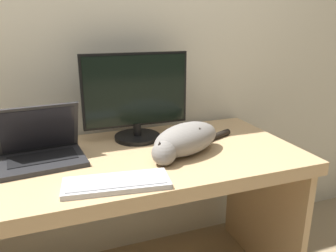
{
  "coord_description": "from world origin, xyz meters",
  "views": [
    {
      "loc": [
        -0.22,
        -0.96,
        1.34
      ],
      "look_at": [
        0.26,
        0.33,
        0.91
      ],
      "focal_mm": 35.0,
      "sensor_mm": 36.0,
      "label": 1
    }
  ],
  "objects_px": {
    "monitor": "(136,99)",
    "laptop": "(42,151)",
    "external_keyboard": "(117,183)",
    "cat": "(185,139)"
  },
  "relations": [
    {
      "from": "external_keyboard",
      "to": "cat",
      "type": "xyz_separation_m",
      "value": [
        0.35,
        0.19,
        0.06
      ]
    },
    {
      "from": "laptop",
      "to": "cat",
      "type": "relative_size",
      "value": 0.7
    },
    {
      "from": "monitor",
      "to": "external_keyboard",
      "type": "xyz_separation_m",
      "value": [
        -0.2,
        -0.47,
        -0.2
      ]
    },
    {
      "from": "laptop",
      "to": "external_keyboard",
      "type": "distance_m",
      "value": 0.41
    },
    {
      "from": "monitor",
      "to": "external_keyboard",
      "type": "height_order",
      "value": "monitor"
    },
    {
      "from": "monitor",
      "to": "laptop",
      "type": "bearing_deg",
      "value": -162.82
    },
    {
      "from": "cat",
      "to": "laptop",
      "type": "bearing_deg",
      "value": 144.03
    },
    {
      "from": "monitor",
      "to": "external_keyboard",
      "type": "distance_m",
      "value": 0.55
    },
    {
      "from": "monitor",
      "to": "cat",
      "type": "distance_m",
      "value": 0.34
    },
    {
      "from": "monitor",
      "to": "laptop",
      "type": "height_order",
      "value": "monitor"
    }
  ]
}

